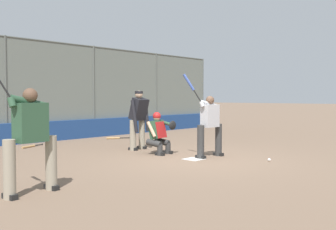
# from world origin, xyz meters

# --- Properties ---
(ground_plane) EXTENTS (160.00, 160.00, 0.00)m
(ground_plane) POSITION_xyz_m (0.00, 0.00, 0.00)
(ground_plane) COLOR #7A604C
(home_plate_marker) EXTENTS (0.43, 0.43, 0.01)m
(home_plate_marker) POSITION_xyz_m (0.00, 0.00, 0.01)
(home_plate_marker) COLOR white
(home_plate_marker) RESTS_ON ground_plane
(backstop_fence) EXTENTS (17.25, 0.08, 3.46)m
(backstop_fence) POSITION_xyz_m (0.00, -6.22, 1.82)
(backstop_fence) COLOR #515651
(backstop_fence) RESTS_ON ground_plane
(padding_wall) EXTENTS (16.83, 0.18, 0.69)m
(padding_wall) POSITION_xyz_m (0.00, -6.12, 0.34)
(padding_wall) COLOR navy
(padding_wall) RESTS_ON ground_plane
(bleachers_beyond) EXTENTS (12.02, 3.05, 1.80)m
(bleachers_beyond) POSITION_xyz_m (-0.18, -9.08, 0.59)
(bleachers_beyond) COLOR slate
(bleachers_beyond) RESTS_ON ground_plane
(batter_at_plate) EXTENTS (0.97, 0.66, 2.11)m
(batter_at_plate) POSITION_xyz_m (-0.53, 0.08, 0.84)
(batter_at_plate) COLOR #333333
(batter_at_plate) RESTS_ON ground_plane
(catcher_behind_plate) EXTENTS (0.63, 0.73, 1.12)m
(catcher_behind_plate) POSITION_xyz_m (-0.07, -1.23, 0.58)
(catcher_behind_plate) COLOR #333333
(catcher_behind_plate) RESTS_ON ground_plane
(umpire_home) EXTENTS (0.69, 0.46, 1.71)m
(umpire_home) POSITION_xyz_m (-0.30, -2.27, 0.92)
(umpire_home) COLOR gray
(umpire_home) RESTS_ON ground_plane
(batter_on_deck) EXTENTS (1.09, 0.59, 2.23)m
(batter_on_deck) POSITION_xyz_m (4.42, 0.24, 0.91)
(batter_on_deck) COLOR gray
(batter_on_deck) RESTS_ON ground_plane
(spare_bat_by_padding) EXTENTS (0.87, 0.37, 0.07)m
(spare_bat_by_padding) POSITION_xyz_m (1.54, -5.08, 0.03)
(spare_bat_by_padding) COLOR black
(spare_bat_by_padding) RESTS_ON ground_plane
(spare_bat_third_base_side) EXTENTS (0.71, 0.52, 0.07)m
(spare_bat_third_base_side) POSITION_xyz_m (-1.73, -5.02, 0.03)
(spare_bat_third_base_side) COLOR black
(spare_bat_third_base_side) RESTS_ON ground_plane
(baseball_loose) EXTENTS (0.07, 0.07, 0.07)m
(baseball_loose) POSITION_xyz_m (-0.96, 1.51, 0.04)
(baseball_loose) COLOR white
(baseball_loose) RESTS_ON ground_plane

